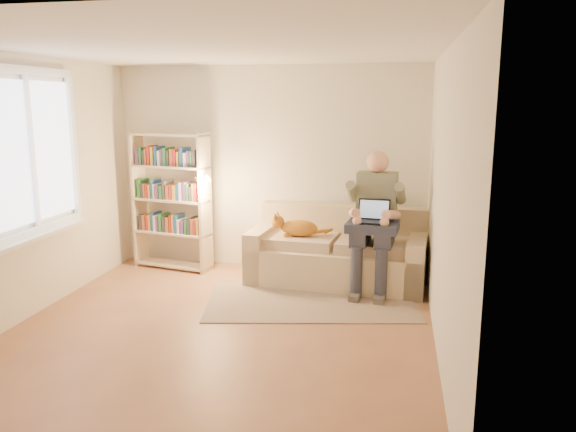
% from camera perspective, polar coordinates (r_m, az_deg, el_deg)
% --- Properties ---
extents(floor, '(4.50, 4.50, 0.00)m').
position_cam_1_polar(floor, '(5.48, -7.01, -11.55)').
color(floor, '#8D5C40').
rests_on(floor, ground).
extents(ceiling, '(4.00, 4.50, 0.02)m').
position_cam_1_polar(ceiling, '(5.07, -7.76, 16.63)').
color(ceiling, white).
rests_on(ceiling, wall_back).
extents(wall_left, '(0.02, 4.50, 2.60)m').
position_cam_1_polar(wall_left, '(6.04, -25.71, 2.39)').
color(wall_left, silver).
rests_on(wall_left, floor).
extents(wall_right, '(0.02, 4.50, 2.60)m').
position_cam_1_polar(wall_right, '(4.88, 15.56, 1.19)').
color(wall_right, silver).
rests_on(wall_right, floor).
extents(wall_back, '(4.00, 0.02, 2.60)m').
position_cam_1_polar(wall_back, '(7.27, -1.83, 4.86)').
color(wall_back, silver).
rests_on(wall_back, floor).
extents(wall_front, '(4.00, 0.02, 2.60)m').
position_cam_1_polar(wall_front, '(3.11, -20.40, -4.83)').
color(wall_front, silver).
rests_on(wall_front, floor).
extents(window, '(0.12, 1.52, 1.69)m').
position_cam_1_polar(window, '(6.16, -24.28, 3.37)').
color(window, white).
rests_on(window, wall_left).
extents(sofa, '(2.16, 1.12, 0.88)m').
position_cam_1_polar(sofa, '(6.81, 5.07, -4.02)').
color(sofa, beige).
rests_on(sofa, floor).
extents(person, '(0.51, 0.76, 1.59)m').
position_cam_1_polar(person, '(6.46, 8.81, 0.18)').
color(person, gray).
rests_on(person, sofa).
extents(cat, '(0.69, 0.27, 0.25)m').
position_cam_1_polar(cat, '(6.71, 0.69, -1.14)').
color(cat, orange).
rests_on(cat, sofa).
extents(blanket, '(0.60, 0.51, 0.10)m').
position_cam_1_polar(blanket, '(6.31, 9.13, -1.10)').
color(blanket, '#272E44').
rests_on(blanket, person).
extents(laptop, '(0.38, 0.34, 0.30)m').
position_cam_1_polar(laptop, '(6.30, 9.17, -0.06)').
color(laptop, black).
rests_on(laptop, blanket).
extents(bookshelf, '(1.16, 0.55, 1.77)m').
position_cam_1_polar(bookshelf, '(7.35, -11.79, 2.14)').
color(bookshelf, beige).
rests_on(bookshelf, floor).
extents(rug, '(2.44, 1.70, 0.01)m').
position_cam_1_polar(rug, '(6.22, 2.32, -8.55)').
color(rug, gray).
rests_on(rug, floor).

